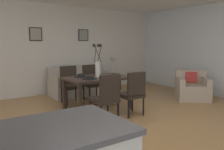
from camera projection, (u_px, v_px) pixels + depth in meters
name	position (u px, v px, depth m)	size (l,w,h in m)	color
ground_plane	(118.00, 124.00, 4.27)	(9.00, 9.00, 0.00)	#A87A47
back_wall_panel	(54.00, 50.00, 6.76)	(9.00, 0.10, 2.60)	silver
side_window_wall	(216.00, 50.00, 6.44)	(0.10, 6.30, 2.60)	white
dining_table	(98.00, 81.00, 5.16)	(1.40, 0.90, 0.74)	#33261E
dining_chair_near_left	(107.00, 96.00, 4.30)	(0.45, 0.45, 0.92)	black
dining_chair_near_right	(70.00, 83.00, 5.74)	(0.46, 0.46, 0.92)	black
dining_chair_far_left	(133.00, 91.00, 4.69)	(0.46, 0.46, 0.92)	black
dining_chair_far_right	(92.00, 81.00, 6.06)	(0.47, 0.47, 0.92)	black
centerpiece_vase	(98.00, 64.00, 5.11)	(0.21, 0.23, 0.73)	silver
placemat_near_left	(90.00, 79.00, 4.81)	(0.32, 0.32, 0.01)	black
bowl_near_left	(90.00, 77.00, 4.80)	(0.17, 0.17, 0.07)	black
placemat_near_right	(81.00, 77.00, 5.14)	(0.32, 0.32, 0.01)	black
bowl_near_right	(81.00, 75.00, 5.13)	(0.17, 0.17, 0.07)	black
placemat_far_left	(115.00, 77.00, 5.16)	(0.32, 0.32, 0.01)	black
bowl_far_left	(115.00, 75.00, 5.15)	(0.17, 0.17, 0.07)	black
sofa	(81.00, 84.00, 6.77)	(1.81, 0.84, 0.80)	#B2A899
side_table	(113.00, 81.00, 7.43)	(0.36, 0.36, 0.52)	black
table_lamp	(113.00, 62.00, 7.34)	(0.22, 0.22, 0.51)	beige
armchair	(192.00, 88.00, 6.17)	(1.13, 1.13, 0.75)	#B7A893
framed_picture_left	(36.00, 34.00, 6.34)	(0.35, 0.03, 0.37)	black
framed_picture_center	(83.00, 35.00, 7.15)	(0.33, 0.03, 0.35)	black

